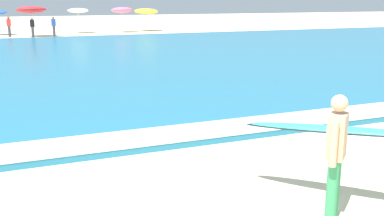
{
  "coord_description": "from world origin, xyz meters",
  "views": [
    {
      "loc": [
        -2.77,
        -3.92,
        2.92
      ],
      "look_at": [
        0.18,
        3.15,
        1.1
      ],
      "focal_mm": 43.17,
      "sensor_mm": 36.0,
      "label": 1
    }
  ],
  "objects_px": {
    "beach_umbrella_5": "(78,11)",
    "beach_umbrella_7": "(146,11)",
    "surfer_with_board": "(340,141)",
    "beachgoer_near_row_left": "(32,27)",
    "beachgoer_near_row_mid": "(9,26)",
    "beach_umbrella_4": "(31,10)",
    "beach_umbrella_6": "(122,10)",
    "beachgoer_near_row_right": "(54,26)"
  },
  "relations": [
    {
      "from": "surfer_with_board",
      "to": "beachgoer_near_row_left",
      "type": "relative_size",
      "value": 1.49
    },
    {
      "from": "beach_umbrella_5",
      "to": "beach_umbrella_6",
      "type": "relative_size",
      "value": 0.95
    },
    {
      "from": "beach_umbrella_4",
      "to": "beach_umbrella_7",
      "type": "distance_m",
      "value": 10.59
    },
    {
      "from": "surfer_with_board",
      "to": "beachgoer_near_row_left",
      "type": "height_order",
      "value": "surfer_with_board"
    },
    {
      "from": "surfer_with_board",
      "to": "beachgoer_near_row_right",
      "type": "relative_size",
      "value": 1.49
    },
    {
      "from": "beach_umbrella_5",
      "to": "surfer_with_board",
      "type": "bearing_deg",
      "value": -93.81
    },
    {
      "from": "beach_umbrella_5",
      "to": "beachgoer_near_row_right",
      "type": "xyz_separation_m",
      "value": [
        -2.47,
        -3.35,
        -1.08
      ]
    },
    {
      "from": "beach_umbrella_5",
      "to": "beachgoer_near_row_mid",
      "type": "xyz_separation_m",
      "value": [
        -5.71,
        -2.25,
        -1.08
      ]
    },
    {
      "from": "beach_umbrella_5",
      "to": "beachgoer_near_row_mid",
      "type": "distance_m",
      "value": 6.24
    },
    {
      "from": "surfer_with_board",
      "to": "beach_umbrella_7",
      "type": "height_order",
      "value": "beach_umbrella_7"
    },
    {
      "from": "beach_umbrella_5",
      "to": "beachgoer_near_row_right",
      "type": "relative_size",
      "value": 1.36
    },
    {
      "from": "beach_umbrella_4",
      "to": "beach_umbrella_5",
      "type": "height_order",
      "value": "beach_umbrella_4"
    },
    {
      "from": "beach_umbrella_4",
      "to": "beachgoer_near_row_right",
      "type": "bearing_deg",
      "value": -19.28
    },
    {
      "from": "beach_umbrella_4",
      "to": "beachgoer_near_row_left",
      "type": "height_order",
      "value": "beach_umbrella_4"
    },
    {
      "from": "beachgoer_near_row_mid",
      "to": "beachgoer_near_row_right",
      "type": "relative_size",
      "value": 1.0
    },
    {
      "from": "beach_umbrella_7",
      "to": "beachgoer_near_row_left",
      "type": "height_order",
      "value": "beach_umbrella_7"
    },
    {
      "from": "beach_umbrella_4",
      "to": "beachgoer_near_row_right",
      "type": "height_order",
      "value": "beach_umbrella_4"
    },
    {
      "from": "beach_umbrella_6",
      "to": "beachgoer_near_row_mid",
      "type": "bearing_deg",
      "value": -171.52
    },
    {
      "from": "beachgoer_near_row_right",
      "to": "beach_umbrella_7",
      "type": "bearing_deg",
      "value": 21.88
    },
    {
      "from": "beach_umbrella_6",
      "to": "beachgoer_near_row_left",
      "type": "xyz_separation_m",
      "value": [
        -7.74,
        -2.99,
        -1.1
      ]
    },
    {
      "from": "beach_umbrella_5",
      "to": "beach_umbrella_7",
      "type": "bearing_deg",
      "value": 1.11
    },
    {
      "from": "surfer_with_board",
      "to": "beachgoer_near_row_mid",
      "type": "relative_size",
      "value": 1.49
    },
    {
      "from": "beach_umbrella_6",
      "to": "beachgoer_near_row_right",
      "type": "xyz_separation_m",
      "value": [
        -6.12,
        -2.49,
        -1.1
      ]
    },
    {
      "from": "beach_umbrella_5",
      "to": "beachgoer_near_row_mid",
      "type": "relative_size",
      "value": 1.36
    },
    {
      "from": "beach_umbrella_4",
      "to": "beach_umbrella_6",
      "type": "bearing_deg",
      "value": 14.33
    },
    {
      "from": "beach_umbrella_7",
      "to": "surfer_with_board",
      "type": "bearing_deg",
      "value": -103.2
    },
    {
      "from": "beach_umbrella_5",
      "to": "beachgoer_near_row_right",
      "type": "bearing_deg",
      "value": -126.45
    },
    {
      "from": "beachgoer_near_row_mid",
      "to": "beachgoer_near_row_left",
      "type": "bearing_deg",
      "value": -44.54
    },
    {
      "from": "beachgoer_near_row_mid",
      "to": "beachgoer_near_row_right",
      "type": "bearing_deg",
      "value": -18.75
    },
    {
      "from": "surfer_with_board",
      "to": "beach_umbrella_7",
      "type": "xyz_separation_m",
      "value": [
        8.6,
        36.65,
        0.76
      ]
    },
    {
      "from": "beach_umbrella_5",
      "to": "beach_umbrella_7",
      "type": "xyz_separation_m",
      "value": [
        6.16,
        0.12,
        -0.13
      ]
    },
    {
      "from": "beachgoer_near_row_mid",
      "to": "beach_umbrella_4",
      "type": "bearing_deg",
      "value": -18.26
    },
    {
      "from": "beach_umbrella_7",
      "to": "beachgoer_near_row_left",
      "type": "xyz_separation_m",
      "value": [
        -10.26,
        -3.96,
        -0.95
      ]
    },
    {
      "from": "beachgoer_near_row_left",
      "to": "beach_umbrella_7",
      "type": "bearing_deg",
      "value": 21.12
    },
    {
      "from": "beach_umbrella_6",
      "to": "beach_umbrella_7",
      "type": "height_order",
      "value": "beach_umbrella_6"
    },
    {
      "from": "surfer_with_board",
      "to": "beach_umbrella_6",
      "type": "relative_size",
      "value": 1.04
    },
    {
      "from": "beach_umbrella_4",
      "to": "beach_umbrella_6",
      "type": "relative_size",
      "value": 1.07
    },
    {
      "from": "surfer_with_board",
      "to": "beach_umbrella_4",
      "type": "bearing_deg",
      "value": 92.68
    },
    {
      "from": "surfer_with_board",
      "to": "beachgoer_near_row_right",
      "type": "distance_m",
      "value": 33.18
    },
    {
      "from": "beach_umbrella_5",
      "to": "beachgoer_near_row_left",
      "type": "bearing_deg",
      "value": -136.81
    },
    {
      "from": "beach_umbrella_4",
      "to": "beachgoer_near_row_right",
      "type": "xyz_separation_m",
      "value": [
        1.54,
        -0.54,
        -1.24
      ]
    },
    {
      "from": "beachgoer_near_row_mid",
      "to": "surfer_with_board",
      "type": "bearing_deg",
      "value": -84.53
    }
  ]
}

